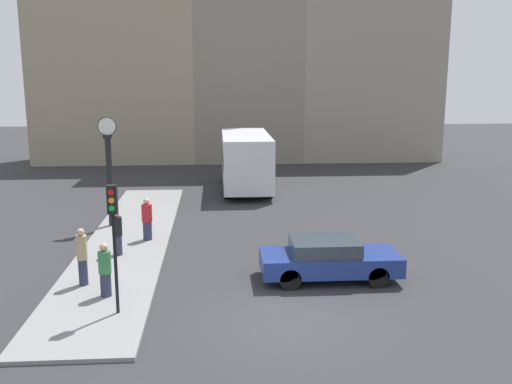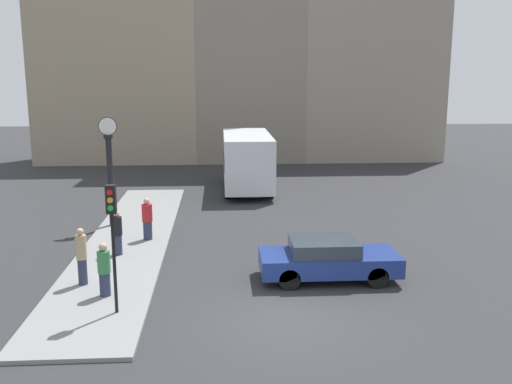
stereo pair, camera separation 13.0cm
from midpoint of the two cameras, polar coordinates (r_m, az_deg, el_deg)
name	(u,v)px [view 2 (the right image)]	position (r m, az deg, el deg)	size (l,w,h in m)	color
ground_plane	(284,321)	(15.62, 3.06, -12.72)	(120.00, 120.00, 0.00)	#2D2D30
sidewalk_corner	(129,240)	(23.01, -12.40, -4.72)	(3.12, 19.39, 0.12)	gray
building_row	(243,61)	(43.72, -1.22, 12.94)	(30.11, 5.00, 18.98)	gray
sedan_car	(328,259)	(18.42, 7.39, -6.64)	(4.39, 1.86, 1.33)	navy
bus_distant	(247,158)	(32.24, -0.79, 3.37)	(2.62, 7.45, 3.17)	silver
traffic_light_near	(112,222)	(15.43, -13.96, -2.93)	(0.26, 0.24, 3.52)	black
street_clock	(110,170)	(24.75, -14.25, 2.12)	(0.77, 0.32, 4.61)	black
pedestrian_green_hoodie	(104,270)	(17.19, -14.73, -7.51)	(0.37, 0.37, 1.60)	#2D334C
pedestrian_tan_coat	(82,256)	(18.24, -16.84, -6.15)	(0.32, 0.32, 1.78)	#2D334C
pedestrian_black_jacket	(117,233)	(20.89, -13.53, -4.01)	(0.35, 0.35, 1.61)	#2D334C
pedestrian_red_top	(147,219)	(22.56, -10.65, -2.70)	(0.41, 0.41, 1.65)	#2D334C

